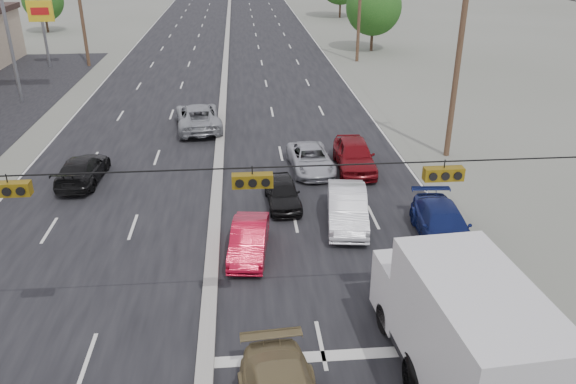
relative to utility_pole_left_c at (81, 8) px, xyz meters
name	(u,v)px	position (x,y,z in m)	size (l,w,h in m)	color
ground	(206,352)	(12.50, -40.00, -5.11)	(200.00, 200.00, 0.00)	#606356
road_surface	(224,91)	(12.50, -10.00, -5.11)	(20.00, 160.00, 0.02)	black
center_median	(224,90)	(12.50, -10.00, -5.01)	(0.50, 160.00, 0.20)	gray
utility_pole_left_c	(81,8)	(0.00, 0.00, 0.00)	(1.60, 0.30, 10.00)	#422D1E
utility_pole_right_b	(458,62)	(25.00, -25.00, 0.00)	(1.60, 0.30, 10.00)	#422D1E
utility_pole_right_c	(360,5)	(25.00, 0.00, 0.00)	(1.60, 0.30, 10.00)	#422D1E
traffic_signals	(248,179)	(13.90, -40.00, 0.39)	(25.00, 0.30, 0.54)	black
pole_sign_far	(41,17)	(-3.50, 0.00, -0.70)	(2.20, 0.25, 6.00)	slate
tree_left_far	(43,1)	(-9.50, 20.00, -1.39)	(4.80, 4.80, 6.12)	#382619
tree_right_mid	(374,7)	(27.50, 5.00, -0.77)	(5.60, 5.60, 7.14)	#382619
box_truck	(460,330)	(19.21, -41.90, -3.24)	(3.01, 7.33, 3.64)	black
red_sedan	(249,240)	(13.90, -34.60, -4.49)	(1.31, 3.76, 1.24)	#B40B24
black_suv	(445,320)	(19.50, -40.27, -4.22)	(2.93, 6.36, 1.77)	black
queue_car_a	(283,193)	(15.50, -30.44, -4.50)	(1.43, 3.57, 1.22)	black
queue_car_b	(347,208)	(18.05, -32.46, -4.36)	(1.57, 4.51, 1.48)	silver
queue_car_c	(311,159)	(17.26, -26.51, -4.50)	(2.02, 4.39, 1.22)	#A7A8AF
queue_car_d	(443,226)	(21.56, -34.23, -4.42)	(1.92, 4.73, 1.37)	#101A50
queue_car_e	(354,155)	(19.50, -26.61, -4.31)	(1.87, 4.65, 1.59)	maroon
oncoming_near	(82,170)	(5.94, -27.01, -4.46)	(1.82, 4.48, 1.30)	black
oncoming_far	(198,117)	(11.10, -19.19, -4.32)	(2.60, 5.64, 1.57)	gray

